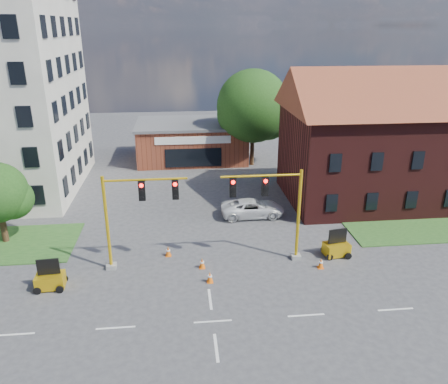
# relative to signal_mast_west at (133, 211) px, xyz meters

# --- Properties ---
(ground) EXTENTS (120.00, 120.00, 0.00)m
(ground) POSITION_rel_signal_mast_west_xyz_m (4.36, -6.00, -3.92)
(ground) COLOR #3E3E40
(ground) RESTS_ON ground
(grass_verge_ne) EXTENTS (14.00, 4.00, 0.08)m
(grass_verge_ne) POSITION_rel_signal_mast_west_xyz_m (22.36, 3.00, -3.88)
(grass_verge_ne) COLOR #25501E
(grass_verge_ne) RESTS_ON ground
(lane_markings) EXTENTS (60.00, 36.00, 0.01)m
(lane_markings) POSITION_rel_signal_mast_west_xyz_m (4.36, -9.00, -3.91)
(lane_markings) COLOR white
(lane_markings) RESTS_ON ground
(brick_shop) EXTENTS (12.40, 8.40, 4.30)m
(brick_shop) POSITION_rel_signal_mast_west_xyz_m (4.36, 23.99, -1.76)
(brick_shop) COLOR brown
(brick_shop) RESTS_ON ground
(townhouse_row) EXTENTS (21.00, 11.00, 11.50)m
(townhouse_row) POSITION_rel_signal_mast_west_xyz_m (22.36, 10.00, 2.01)
(townhouse_row) COLOR #441514
(townhouse_row) RESTS_ON ground
(tree_large) EXTENTS (8.14, 7.76, 10.35)m
(tree_large) POSITION_rel_signal_mast_west_xyz_m (11.25, 21.08, 2.28)
(tree_large) COLOR #341F13
(tree_large) RESTS_ON ground
(tree_nw_front) EXTENTS (4.38, 4.17, 5.86)m
(tree_nw_front) POSITION_rel_signal_mast_west_xyz_m (-9.43, 4.58, -0.31)
(tree_nw_front) COLOR #341F13
(tree_nw_front) RESTS_ON ground
(signal_mast_west) EXTENTS (5.30, 0.60, 6.20)m
(signal_mast_west) POSITION_rel_signal_mast_west_xyz_m (0.00, 0.00, 0.00)
(signal_mast_west) COLOR gray
(signal_mast_west) RESTS_ON ground
(signal_mast_east) EXTENTS (5.30, 0.60, 6.20)m
(signal_mast_east) POSITION_rel_signal_mast_west_xyz_m (8.71, 0.00, 0.00)
(signal_mast_east) COLOR gray
(signal_mast_east) RESTS_ON ground
(trailer_west) EXTENTS (1.69, 1.19, 1.84)m
(trailer_west) POSITION_rel_signal_mast_west_xyz_m (-4.87, -1.90, -3.34)
(trailer_west) COLOR yellow
(trailer_west) RESTS_ON ground
(trailer_east) EXTENTS (1.79, 1.34, 1.86)m
(trailer_east) POSITION_rel_signal_mast_west_xyz_m (13.15, 0.15, -3.34)
(trailer_east) COLOR yellow
(trailer_east) RESTS_ON ground
(cone_a) EXTENTS (0.40, 0.40, 0.70)m
(cone_a) POSITION_rel_signal_mast_west_xyz_m (4.10, -0.55, -3.58)
(cone_a) COLOR orange
(cone_a) RESTS_ON ground
(cone_b) EXTENTS (0.40, 0.40, 0.70)m
(cone_b) POSITION_rel_signal_mast_west_xyz_m (1.93, 1.24, -3.58)
(cone_b) COLOR orange
(cone_b) RESTS_ON ground
(cone_c) EXTENTS (0.40, 0.40, 0.70)m
(cone_c) POSITION_rel_signal_mast_west_xyz_m (4.48, -2.25, -3.58)
(cone_c) COLOR orange
(cone_c) RESTS_ON ground
(cone_d) EXTENTS (0.40, 0.40, 0.70)m
(cone_d) POSITION_rel_signal_mast_west_xyz_m (11.62, -1.33, -3.58)
(cone_d) COLOR orange
(cone_d) RESTS_ON ground
(pickup_white) EXTENTS (5.11, 2.40, 1.41)m
(pickup_white) POSITION_rel_signal_mast_west_xyz_m (8.63, 7.13, -3.21)
(pickup_white) COLOR white
(pickup_white) RESTS_ON ground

